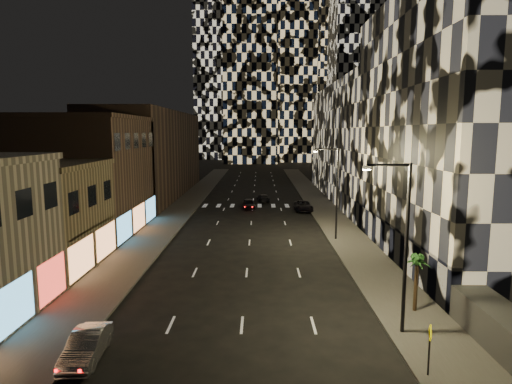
{
  "coord_description": "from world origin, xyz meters",
  "views": [
    {
      "loc": [
        0.97,
        -11.62,
        10.71
      ],
      "look_at": [
        0.7,
        21.8,
        6.0
      ],
      "focal_mm": 30.0,
      "sensor_mm": 36.0,
      "label": 1
    }
  ],
  "objects_px": {
    "car_silver_parked": "(87,346)",
    "palm_tree": "(417,264)",
    "streetlight_far": "(335,187)",
    "streetlight_near": "(402,236)",
    "ped_sign": "(430,341)",
    "car_dark_rightlane": "(303,206)",
    "car_dark_midlane": "(249,204)",
    "car_dark_oncoming": "(263,198)"
  },
  "relations": [
    {
      "from": "palm_tree",
      "to": "ped_sign",
      "type": "bearing_deg",
      "value": -105.37
    },
    {
      "from": "car_dark_rightlane",
      "to": "palm_tree",
      "type": "distance_m",
      "value": 33.5
    },
    {
      "from": "car_dark_rightlane",
      "to": "ped_sign",
      "type": "xyz_separation_m",
      "value": [
        1.36,
        -40.13,
        1.02
      ]
    },
    {
      "from": "car_dark_oncoming",
      "to": "palm_tree",
      "type": "relative_size",
      "value": 1.17
    },
    {
      "from": "car_dark_oncoming",
      "to": "palm_tree",
      "type": "xyz_separation_m",
      "value": [
        8.69,
        -40.84,
        2.41
      ]
    },
    {
      "from": "car_dark_oncoming",
      "to": "car_dark_midlane",
      "type": "bearing_deg",
      "value": 63.68
    },
    {
      "from": "car_dark_rightlane",
      "to": "ped_sign",
      "type": "bearing_deg",
      "value": -88.34
    },
    {
      "from": "streetlight_far",
      "to": "car_silver_parked",
      "type": "height_order",
      "value": "streetlight_far"
    },
    {
      "from": "streetlight_far",
      "to": "car_dark_oncoming",
      "type": "xyz_separation_m",
      "value": [
        -6.79,
        23.57,
        -4.77
      ]
    },
    {
      "from": "car_silver_parked",
      "to": "ped_sign",
      "type": "xyz_separation_m",
      "value": [
        15.56,
        -1.43,
        1.03
      ]
    },
    {
      "from": "streetlight_near",
      "to": "palm_tree",
      "type": "relative_size",
      "value": 2.61
    },
    {
      "from": "streetlight_near",
      "to": "car_dark_oncoming",
      "type": "xyz_separation_m",
      "value": [
        -6.79,
        43.57,
        -4.77
      ]
    },
    {
      "from": "streetlight_far",
      "to": "car_silver_parked",
      "type": "distance_m",
      "value": 27.92
    },
    {
      "from": "car_dark_oncoming",
      "to": "palm_tree",
      "type": "distance_m",
      "value": 41.83
    },
    {
      "from": "streetlight_far",
      "to": "car_silver_parked",
      "type": "relative_size",
      "value": 2.2
    },
    {
      "from": "car_dark_oncoming",
      "to": "car_dark_rightlane",
      "type": "distance_m",
      "value": 9.33
    },
    {
      "from": "streetlight_far",
      "to": "car_dark_midlane",
      "type": "bearing_deg",
      "value": 116.87
    },
    {
      "from": "streetlight_near",
      "to": "streetlight_far",
      "type": "relative_size",
      "value": 1.0
    },
    {
      "from": "car_silver_parked",
      "to": "car_dark_rightlane",
      "type": "relative_size",
      "value": 0.83
    },
    {
      "from": "streetlight_near",
      "to": "ped_sign",
      "type": "relative_size",
      "value": 3.85
    },
    {
      "from": "car_dark_rightlane",
      "to": "ped_sign",
      "type": "height_order",
      "value": "ped_sign"
    },
    {
      "from": "car_dark_midlane",
      "to": "car_dark_oncoming",
      "type": "height_order",
      "value": "car_dark_midlane"
    },
    {
      "from": "car_dark_midlane",
      "to": "ped_sign",
      "type": "distance_m",
      "value": 42.56
    },
    {
      "from": "streetlight_near",
      "to": "car_dark_rightlane",
      "type": "xyz_separation_m",
      "value": [
        -1.35,
        35.99,
        -4.67
      ]
    },
    {
      "from": "car_dark_midlane",
      "to": "ped_sign",
      "type": "relative_size",
      "value": 1.75
    },
    {
      "from": "car_silver_parked",
      "to": "ped_sign",
      "type": "height_order",
      "value": "ped_sign"
    },
    {
      "from": "car_dark_midlane",
      "to": "palm_tree",
      "type": "distance_m",
      "value": 36.44
    },
    {
      "from": "car_silver_parked",
      "to": "car_dark_oncoming",
      "type": "relative_size",
      "value": 1.02
    },
    {
      "from": "ped_sign",
      "to": "car_dark_midlane",
      "type": "bearing_deg",
      "value": 117.71
    },
    {
      "from": "car_silver_parked",
      "to": "palm_tree",
      "type": "xyz_separation_m",
      "value": [
        17.45,
        5.44,
        2.32
      ]
    },
    {
      "from": "streetlight_far",
      "to": "palm_tree",
      "type": "relative_size",
      "value": 2.61
    },
    {
      "from": "streetlight_far",
      "to": "palm_tree",
      "type": "distance_m",
      "value": 17.53
    },
    {
      "from": "car_silver_parked",
      "to": "car_dark_rightlane",
      "type": "xyz_separation_m",
      "value": [
        14.2,
        38.69,
        0.01
      ]
    },
    {
      "from": "streetlight_far",
      "to": "ped_sign",
      "type": "distance_m",
      "value": 24.41
    },
    {
      "from": "streetlight_near",
      "to": "car_dark_midlane",
      "type": "bearing_deg",
      "value": 103.29
    },
    {
      "from": "streetlight_far",
      "to": "car_dark_midlane",
      "type": "relative_size",
      "value": 2.21
    },
    {
      "from": "streetlight_near",
      "to": "car_silver_parked",
      "type": "relative_size",
      "value": 2.2
    },
    {
      "from": "car_dark_rightlane",
      "to": "streetlight_far",
      "type": "bearing_deg",
      "value": -85.44
    },
    {
      "from": "car_dark_rightlane",
      "to": "ped_sign",
      "type": "relative_size",
      "value": 2.12
    },
    {
      "from": "streetlight_far",
      "to": "car_dark_oncoming",
      "type": "relative_size",
      "value": 2.24
    },
    {
      "from": "streetlight_far",
      "to": "car_silver_parked",
      "type": "xyz_separation_m",
      "value": [
        -15.55,
        -22.71,
        -4.68
      ]
    },
    {
      "from": "ped_sign",
      "to": "car_silver_parked",
      "type": "bearing_deg",
      "value": -169.57
    }
  ]
}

